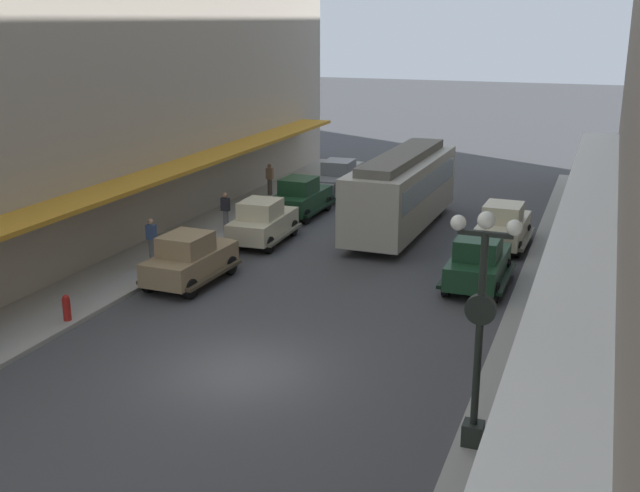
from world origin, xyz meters
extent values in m
plane|color=#424244|center=(0.00, 0.00, 0.00)|extent=(200.00, 200.00, 0.00)
cube|color=#99968E|center=(-7.50, 0.00, 0.07)|extent=(3.00, 60.00, 0.15)
cube|color=#99968E|center=(7.50, 0.00, 0.07)|extent=(3.00, 60.00, 0.15)
cube|color=white|center=(8.10, 0.00, 3.00)|extent=(1.80, 54.00, 0.16)
cube|color=#193D23|center=(-4.77, 16.16, 0.74)|extent=(1.76, 3.92, 0.80)
cube|color=#193D23|center=(-4.77, 15.91, 1.49)|extent=(1.46, 1.72, 0.70)
cube|color=#8C9EA8|center=(-4.77, 15.91, 1.49)|extent=(1.39, 1.69, 0.42)
cube|color=#193D23|center=(-4.74, 18.29, 0.79)|extent=(0.94, 0.37, 0.52)
cube|color=black|center=(-5.72, 16.17, 0.42)|extent=(0.29, 3.51, 0.12)
cube|color=black|center=(-3.82, 16.15, 0.42)|extent=(0.29, 3.51, 0.12)
cylinder|color=black|center=(-5.56, 17.54, 0.34)|extent=(0.23, 0.68, 0.68)
cylinder|color=black|center=(-3.94, 17.51, 0.34)|extent=(0.23, 0.68, 0.68)
cylinder|color=black|center=(-5.60, 14.81, 0.34)|extent=(0.23, 0.68, 0.68)
cylinder|color=black|center=(-3.98, 14.78, 0.34)|extent=(0.23, 0.68, 0.68)
cube|color=slate|center=(-4.56, 20.69, 0.74)|extent=(1.87, 3.97, 0.80)
cube|color=slate|center=(-4.57, 20.94, 1.49)|extent=(1.51, 1.76, 0.70)
cube|color=#8C9EA8|center=(-4.57, 20.94, 1.49)|extent=(1.44, 1.73, 0.42)
cube|color=slate|center=(-4.46, 18.56, 0.79)|extent=(0.95, 0.40, 0.52)
cube|color=#393A3D|center=(-3.61, 20.74, 0.42)|extent=(0.40, 3.52, 0.12)
cube|color=#393A3D|center=(-5.51, 20.65, 0.42)|extent=(0.40, 3.52, 0.12)
cylinder|color=black|center=(-3.69, 19.37, 0.34)|extent=(0.25, 0.69, 0.68)
cylinder|color=black|center=(-5.30, 19.29, 0.34)|extent=(0.25, 0.69, 0.68)
cylinder|color=black|center=(-3.81, 22.09, 0.34)|extent=(0.25, 0.69, 0.68)
cylinder|color=black|center=(-5.43, 22.02, 0.34)|extent=(0.25, 0.69, 0.68)
cube|color=beige|center=(4.85, 14.24, 0.74)|extent=(1.80, 3.94, 0.80)
cube|color=beige|center=(4.84, 13.99, 1.49)|extent=(1.48, 1.74, 0.70)
cube|color=#8C9EA8|center=(4.84, 13.99, 1.49)|extent=(1.41, 1.70, 0.42)
cube|color=beige|center=(4.90, 16.37, 0.79)|extent=(0.94, 0.38, 0.52)
cube|color=#6D6856|center=(3.90, 14.26, 0.42)|extent=(0.33, 3.51, 0.12)
cube|color=#6D6856|center=(5.80, 14.21, 0.42)|extent=(0.33, 3.51, 0.12)
cylinder|color=black|center=(4.08, 15.62, 0.34)|extent=(0.24, 0.69, 0.68)
cylinder|color=black|center=(5.69, 15.58, 0.34)|extent=(0.24, 0.69, 0.68)
cylinder|color=black|center=(4.01, 12.89, 0.34)|extent=(0.24, 0.69, 0.68)
cylinder|color=black|center=(5.62, 12.85, 0.34)|extent=(0.24, 0.69, 0.68)
cube|color=beige|center=(-4.53, 11.38, 0.74)|extent=(1.83, 3.96, 0.80)
cube|color=beige|center=(-4.52, 11.13, 1.49)|extent=(1.50, 1.75, 0.70)
cube|color=#8C9EA8|center=(-4.52, 11.13, 1.49)|extent=(1.42, 1.71, 0.42)
cube|color=beige|center=(-4.60, 13.50, 0.79)|extent=(0.95, 0.39, 0.52)
cube|color=#6D6856|center=(-5.48, 11.34, 0.42)|extent=(0.36, 3.52, 0.12)
cube|color=#6D6856|center=(-3.58, 11.41, 0.42)|extent=(0.36, 3.52, 0.12)
cylinder|color=black|center=(-5.38, 12.71, 0.34)|extent=(0.24, 0.69, 0.68)
cylinder|color=black|center=(-3.77, 12.77, 0.34)|extent=(0.24, 0.69, 0.68)
cylinder|color=black|center=(-5.29, 9.98, 0.34)|extent=(0.24, 0.69, 0.68)
cylinder|color=black|center=(-3.68, 10.04, 0.34)|extent=(0.24, 0.69, 0.68)
cube|color=#193D23|center=(4.72, 8.97, 0.74)|extent=(1.73, 3.91, 0.80)
cube|color=#193D23|center=(4.72, 8.72, 1.49)|extent=(1.45, 1.71, 0.70)
cube|color=#8C9EA8|center=(4.72, 8.72, 1.49)|extent=(1.38, 1.68, 0.42)
cube|color=#193D23|center=(4.74, 11.10, 0.79)|extent=(0.94, 0.37, 0.52)
cube|color=black|center=(3.77, 8.97, 0.42)|extent=(0.26, 3.51, 0.12)
cube|color=black|center=(5.67, 8.96, 0.42)|extent=(0.26, 3.51, 0.12)
cylinder|color=black|center=(3.92, 10.34, 0.34)|extent=(0.22, 0.68, 0.68)
cylinder|color=black|center=(5.54, 10.32, 0.34)|extent=(0.22, 0.68, 0.68)
cylinder|color=black|center=(3.91, 7.61, 0.34)|extent=(0.22, 0.68, 0.68)
cylinder|color=black|center=(5.52, 7.59, 0.34)|extent=(0.22, 0.68, 0.68)
cube|color=#997F5B|center=(-4.77, 5.82, 0.74)|extent=(1.84, 3.96, 0.80)
cube|color=#997F5B|center=(-4.78, 5.57, 1.49)|extent=(1.50, 1.75, 0.70)
cube|color=#8C9EA8|center=(-4.78, 5.57, 1.49)|extent=(1.43, 1.71, 0.42)
cube|color=#997F5B|center=(-4.69, 7.95, 0.79)|extent=(0.95, 0.39, 0.52)
cube|color=#4C3F2D|center=(-5.72, 5.85, 0.42)|extent=(0.37, 3.52, 0.12)
cube|color=#4C3F2D|center=(-3.82, 5.78, 0.42)|extent=(0.37, 3.52, 0.12)
cylinder|color=black|center=(-5.53, 7.21, 0.34)|extent=(0.24, 0.69, 0.68)
cylinder|color=black|center=(-3.91, 7.15, 0.34)|extent=(0.24, 0.69, 0.68)
cylinder|color=black|center=(-5.63, 4.48, 0.34)|extent=(0.24, 0.69, 0.68)
cylinder|color=black|center=(-4.01, 4.42, 0.34)|extent=(0.24, 0.69, 0.68)
cube|color=#ADA899|center=(0.35, 15.12, 1.75)|extent=(2.70, 9.65, 2.70)
cube|color=#5F5C54|center=(0.35, 15.12, 3.28)|extent=(1.68, 8.67, 0.36)
cube|color=#8C9EA8|center=(0.35, 15.12, 2.22)|extent=(2.71, 8.88, 0.95)
cube|color=black|center=(0.41, 18.00, 0.20)|extent=(2.03, 1.24, 0.40)
cube|color=black|center=(0.29, 12.24, 0.20)|extent=(2.03, 1.24, 0.40)
cube|color=black|center=(6.40, -1.70, 0.40)|extent=(0.44, 0.44, 0.50)
cylinder|color=black|center=(6.40, -1.70, 2.75)|extent=(0.16, 0.16, 4.20)
cube|color=black|center=(6.40, -1.70, 4.85)|extent=(1.10, 0.10, 0.10)
sphere|color=white|center=(5.85, -1.70, 5.03)|extent=(0.32, 0.32, 0.32)
sphere|color=white|center=(6.95, -1.70, 5.03)|extent=(0.32, 0.32, 0.32)
sphere|color=white|center=(6.40, -1.70, 5.13)|extent=(0.36, 0.36, 0.36)
cylinder|color=black|center=(6.40, -1.70, 3.25)|extent=(0.64, 0.18, 0.64)
cylinder|color=silver|center=(6.40, -1.60, 3.25)|extent=(0.56, 0.02, 0.56)
cylinder|color=#B21E19|center=(-6.35, 1.09, 0.50)|extent=(0.24, 0.24, 0.70)
sphere|color=#B21E19|center=(-6.35, 1.09, 0.87)|extent=(0.20, 0.20, 0.20)
cylinder|color=slate|center=(-6.64, 12.12, 0.57)|extent=(0.24, 0.24, 0.85)
cube|color=#26262D|center=(-6.64, 12.12, 1.28)|extent=(0.36, 0.22, 0.56)
sphere|color=#9E7051|center=(-6.64, 12.12, 1.68)|extent=(0.22, 0.22, 0.22)
cylinder|color=#4C4238|center=(-7.66, 19.03, 0.57)|extent=(0.24, 0.24, 0.85)
cube|color=#8C6647|center=(-7.66, 19.03, 1.28)|extent=(0.36, 0.22, 0.56)
sphere|color=#9E7051|center=(-7.66, 19.03, 1.68)|extent=(0.22, 0.22, 0.22)
cylinder|color=slate|center=(-7.18, 7.15, 0.57)|extent=(0.24, 0.24, 0.85)
cube|color=#3F598C|center=(-7.18, 7.15, 1.28)|extent=(0.36, 0.22, 0.56)
sphere|color=tan|center=(-7.18, 7.15, 1.68)|extent=(0.22, 0.22, 0.22)
camera|label=1|loc=(8.50, -16.65, 8.96)|focal=43.33mm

